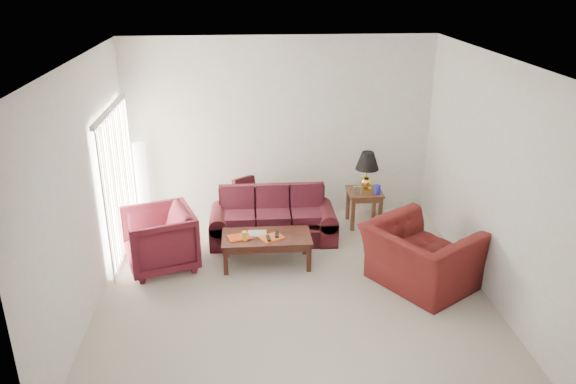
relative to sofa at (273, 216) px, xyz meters
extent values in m
plane|color=#BFB4A3|center=(0.18, -1.48, -0.40)|extent=(5.00, 5.00, 0.00)
cube|color=silver|center=(-2.24, -0.18, 0.68)|extent=(0.10, 2.00, 2.16)
cube|color=black|center=(-0.43, 0.60, 0.24)|extent=(0.41, 0.35, 0.39)
cube|color=white|center=(1.37, 0.34, 0.26)|extent=(0.13, 0.05, 0.13)
cylinder|color=#16168F|center=(1.69, 0.30, 0.27)|extent=(0.12, 0.12, 0.15)
cube|color=white|center=(1.38, 0.64, 0.29)|extent=(0.18, 0.21, 0.06)
imported|color=#451019|center=(-1.63, -0.72, 0.03)|extent=(1.19, 1.17, 0.86)
imported|color=#461010|center=(1.87, -1.49, 0.02)|extent=(1.66, 1.70, 0.84)
cube|color=#C73C13|center=(-0.52, -0.79, 0.05)|extent=(0.36, 0.30, 0.02)
cube|color=beige|center=(-0.26, -0.68, 0.05)|extent=(0.27, 0.21, 0.01)
cube|color=#CE5418|center=(-0.06, -0.83, 0.05)|extent=(0.38, 0.35, 0.02)
cube|color=black|center=(-0.11, -0.89, 0.07)|extent=(0.07, 0.17, 0.02)
cube|color=black|center=(0.02, -0.77, 0.07)|extent=(0.07, 0.19, 0.02)
cylinder|color=yellow|center=(-0.44, -0.86, 0.11)|extent=(0.08, 0.08, 0.13)
camera|label=1|loc=(-0.39, -7.87, 3.58)|focal=35.00mm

